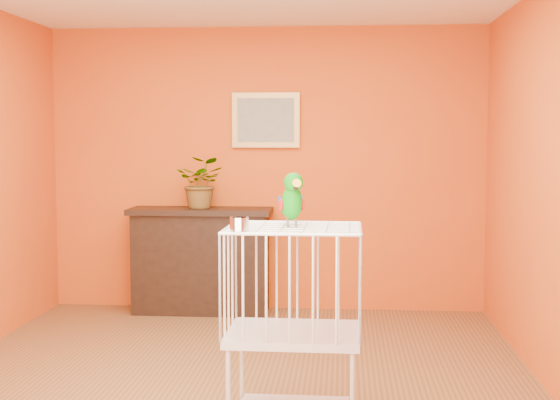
{
  "coord_description": "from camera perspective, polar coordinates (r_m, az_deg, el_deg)",
  "views": [
    {
      "loc": [
        0.71,
        -4.9,
        1.61
      ],
      "look_at": [
        0.37,
        -0.69,
        1.26
      ],
      "focal_mm": 50.0,
      "sensor_mm": 36.0,
      "label": 1
    }
  ],
  "objects": [
    {
      "name": "potted_plant",
      "position": [
        7.07,
        -5.73,
        0.87
      ],
      "size": [
        0.45,
        0.49,
        0.36
      ],
      "primitive_type": "imported",
      "rotation": [
        0.0,
        0.0,
        -0.07
      ],
      "color": "#26722D",
      "rests_on": "console_cabinet"
    },
    {
      "name": "birdcage",
      "position": [
        4.32,
        1.0,
        -9.05
      ],
      "size": [
        0.73,
        0.56,
        1.11
      ],
      "rotation": [
        0.0,
        0.0,
        -0.01
      ],
      "color": "silver",
      "rests_on": "ground"
    },
    {
      "name": "ground",
      "position": [
        5.21,
        -3.52,
        -13.27
      ],
      "size": [
        4.5,
        4.5,
        0.0
      ],
      "primitive_type": "plane",
      "color": "brown",
      "rests_on": "ground"
    },
    {
      "name": "room_shell",
      "position": [
        4.95,
        -3.62,
        4.44
      ],
      "size": [
        4.5,
        4.5,
        4.5
      ],
      "color": "#CA5313",
      "rests_on": "ground"
    },
    {
      "name": "feed_cup",
      "position": [
        4.03,
        -3.0,
        -1.75
      ],
      "size": [
        0.1,
        0.1,
        0.07
      ],
      "primitive_type": "cylinder",
      "color": "silver",
      "rests_on": "birdcage"
    },
    {
      "name": "parrot",
      "position": [
        4.24,
        0.88,
        0.08
      ],
      "size": [
        0.16,
        0.27,
        0.3
      ],
      "rotation": [
        0.0,
        0.0,
        0.32
      ],
      "color": "#59544C",
      "rests_on": "birdcage"
    },
    {
      "name": "console_cabinet",
      "position": [
        7.14,
        -5.82,
        -4.41
      ],
      "size": [
        1.28,
        0.46,
        0.95
      ],
      "color": "black",
      "rests_on": "ground"
    },
    {
      "name": "framed_picture",
      "position": [
        7.16,
        -1.05,
        5.86
      ],
      "size": [
        0.62,
        0.04,
        0.5
      ],
      "color": "#B1863F",
      "rests_on": "room_shell"
    }
  ]
}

